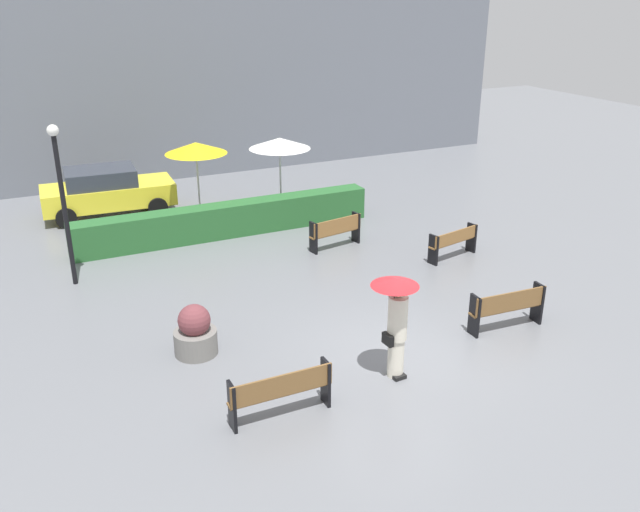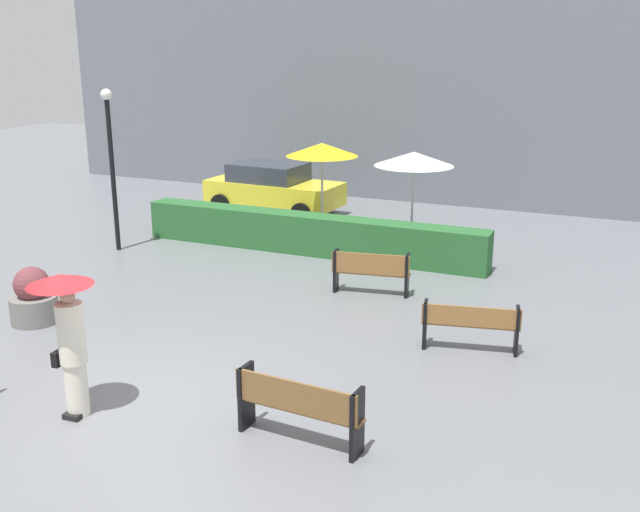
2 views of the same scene
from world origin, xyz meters
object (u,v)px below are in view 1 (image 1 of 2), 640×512
Objects in this scene: parked_car at (107,191)px; patio_umbrella_yellow at (196,148)px; bench_far_right at (454,241)px; bench_near_right at (508,306)px; pedestrian_with_umbrella at (396,315)px; planter_pot at (195,333)px; lamp_post at (62,190)px; bench_near_left at (281,391)px; bench_back_row at (336,230)px; patio_umbrella_white at (280,143)px.

patio_umbrella_yellow is at bearing -38.26° from parked_car.
bench_far_right is 0.93× the size of bench_near_right.
bench_far_right is 8.44m from patio_umbrella_yellow.
pedestrian_with_umbrella reaches higher than parked_car.
bench_far_right is 8.19m from planter_pot.
planter_pot is (-6.52, 1.94, -0.08)m from bench_near_right.
planter_pot is 5.49m from lamp_post.
bench_near_left is at bearing -173.04° from pedestrian_with_umbrella.
lamp_post is at bearing -141.84° from patio_umbrella_yellow.
pedestrian_with_umbrella is at bearing -107.51° from bench_back_row.
pedestrian_with_umbrella is at bearing -136.10° from bench_far_right.
planter_pot is at bearing 163.41° from bench_near_right.
patio_umbrella_yellow is at bearing 125.71° from bench_back_row.
patio_umbrella_yellow is (-5.48, 6.14, 1.89)m from bench_far_right.
bench_back_row is 0.66× the size of patio_umbrella_white.
patio_umbrella_white is at bearing 115.97° from bench_far_right.
parked_car is (1.73, 5.39, -1.68)m from lamp_post.
bench_near_right is at bearing -16.59° from planter_pot.
parked_car is (-3.34, 12.68, -0.52)m from pedestrian_with_umbrella.
parked_car is (-0.85, 12.98, 0.27)m from bench_near_left.
planter_pot reaches higher than bench_near_right.
patio_umbrella_yellow is at bearing 131.76° from bench_far_right.
patio_umbrella_white is at bearing -7.76° from patio_umbrella_yellow.
patio_umbrella_white is (6.96, 3.01, -0.13)m from lamp_post.
bench_near_right is at bearing -68.08° from patio_umbrella_yellow.
planter_pot is at bearing 104.76° from bench_near_left.
bench_back_row reaches higher than bench_far_right.
patio_umbrella_white is 0.59× the size of parked_car.
bench_near_right is 0.71× the size of patio_umbrella_white.
patio_umbrella_white reaches higher than pedestrian_with_umbrella.
parked_car is at bearing 90.57° from planter_pot.
pedestrian_with_umbrella is 0.82× the size of patio_umbrella_yellow.
bench_far_right is 0.40× the size of parked_car.
bench_near_right reaches higher than bench_back_row.
bench_back_row is at bearing -86.66° from patio_umbrella_white.
planter_pot is 0.26× the size of parked_car.
bench_far_right is at bearing 14.15° from planter_pot.
lamp_post reaches higher than patio_umbrella_yellow.
bench_back_row is at bearing 100.95° from bench_near_right.
bench_near_right is 0.70× the size of patio_umbrella_yellow.
patio_umbrella_white is (2.67, -0.36, -0.03)m from patio_umbrella_yellow.
bench_near_right is (-1.42, -3.94, 0.04)m from bench_far_right.
planter_pot is at bearing -123.40° from patio_umbrella_white.
patio_umbrella_yellow is (-2.88, 4.01, 1.86)m from bench_back_row.
parked_car reaches higher than bench_back_row.
bench_back_row is 1.52× the size of planter_pot.
bench_back_row is at bearing 56.55° from bench_near_left.
bench_back_row is 0.41× the size of lamp_post.
lamp_post reaches higher than pedestrian_with_umbrella.
patio_umbrella_yellow reaches higher than bench_near_right.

